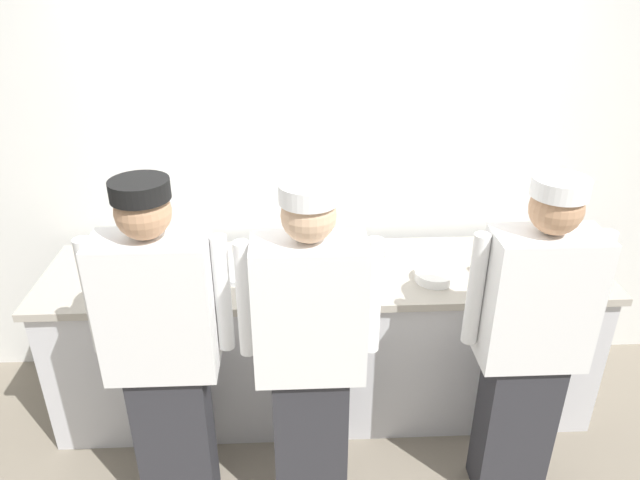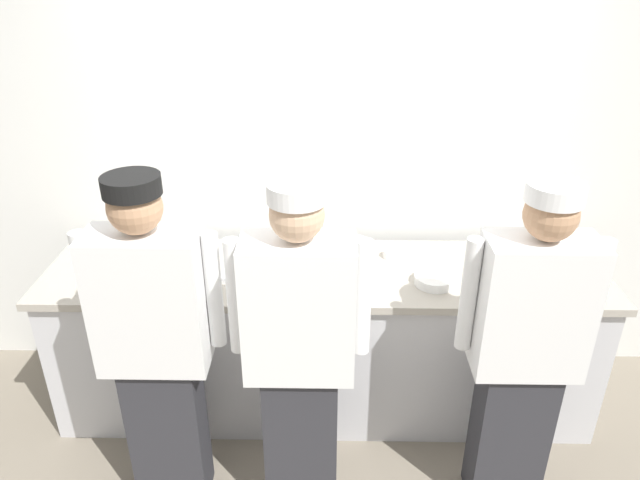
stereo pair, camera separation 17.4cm
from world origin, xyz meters
The scene contains 14 objects.
ground_plane centered at (0.00, 0.00, 0.00)m, with size 9.00×9.00×0.00m, color slate.
wall_back centered at (0.00, 0.88, 1.42)m, with size 4.70×0.10×2.84m.
prep_counter centered at (0.00, 0.38, 0.45)m, with size 3.00×0.73×0.90m.
chef_near_left centered at (-0.73, -0.28, 0.90)m, with size 0.61×0.24×1.68m.
chef_center centered at (-0.10, -0.32, 0.89)m, with size 0.60×0.24×1.67m.
chef_far_right centered at (0.88, -0.27, 0.88)m, with size 0.60×0.24×1.65m.
plate_stack_front centered at (0.56, 0.25, 0.92)m, with size 0.21×0.21×0.05m.
plate_stack_rear centered at (0.13, 0.53, 0.94)m, with size 0.22×0.22×0.10m.
mixing_bowl_steel centered at (-0.90, 0.34, 0.97)m, with size 0.38×0.38×0.14m, color #B7BABF.
sheet_tray centered at (-0.29, 0.37, 0.91)m, with size 0.50×0.33×0.02m, color #B7BABF.
squeeze_bottle_primary centered at (0.88, 0.26, 0.99)m, with size 0.06×0.06×0.20m.
ramekin_orange_sauce centered at (0.37, 0.54, 0.92)m, with size 0.09×0.09×0.04m.
ramekin_red_sauce centered at (-1.23, 0.54, 0.92)m, with size 0.10×0.10×0.04m.
ramekin_green_sauce centered at (1.20, 0.19, 0.92)m, with size 0.11×0.11×0.05m.
Camera 2 is at (0.02, -2.36, 2.46)m, focal length 32.98 mm.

